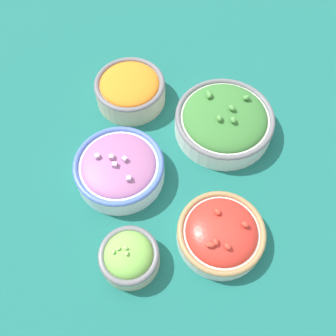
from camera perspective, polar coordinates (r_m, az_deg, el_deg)
The scene contains 6 objects.
ground_plane at distance 0.80m, azimuth 0.00°, elevation -1.04°, with size 3.00×3.00×0.00m, color #196056.
bowl_broccoli at distance 0.84m, azimuth 8.56°, elevation 7.19°, with size 0.22×0.22×0.08m.
bowl_red_onion at distance 0.78m, azimuth -7.44°, elevation 0.01°, with size 0.19×0.19×0.07m.
bowl_cherry_tomatoes at distance 0.73m, azimuth 8.09°, elevation -9.78°, with size 0.17×0.17×0.07m.
bowl_carrots at distance 0.89m, azimuth -5.79°, elevation 11.94°, with size 0.16×0.16×0.07m.
bowl_lettuce at distance 0.71m, azimuth -5.93°, elevation -13.25°, with size 0.11×0.11×0.07m.
Camera 1 is at (-0.36, -0.08, 0.71)m, focal length 40.00 mm.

